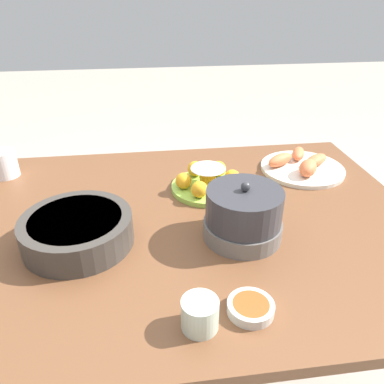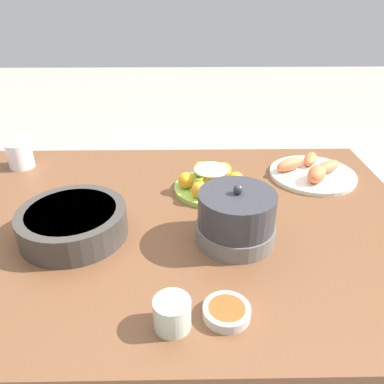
{
  "view_description": "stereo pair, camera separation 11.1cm",
  "coord_description": "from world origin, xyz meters",
  "px_view_note": "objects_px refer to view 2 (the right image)",
  "views": [
    {
      "loc": [
        0.07,
        0.88,
        1.34
      ],
      "look_at": [
        -0.06,
        -0.08,
        0.79
      ],
      "focal_mm": 35.0,
      "sensor_mm": 36.0,
      "label": 1
    },
    {
      "loc": [
        -0.04,
        0.89,
        1.34
      ],
      "look_at": [
        -0.06,
        -0.08,
        0.79
      ],
      "focal_mm": 35.0,
      "sensor_mm": 36.0,
      "label": 2
    }
  ],
  "objects_px": {
    "serving_bowl": "(73,222)",
    "sauce_bowl": "(227,311)",
    "warming_pot": "(236,218)",
    "dining_table": "(172,244)",
    "cup_near": "(20,155)",
    "cup_far": "(172,314)",
    "seafood_platter": "(312,171)",
    "cake_plate": "(211,182)"
  },
  "relations": [
    {
      "from": "serving_bowl",
      "to": "warming_pot",
      "type": "bearing_deg",
      "value": 176.4
    },
    {
      "from": "dining_table",
      "to": "cup_far",
      "type": "distance_m",
      "value": 0.4
    },
    {
      "from": "serving_bowl",
      "to": "sauce_bowl",
      "type": "xyz_separation_m",
      "value": [
        -0.38,
        0.28,
        -0.03
      ]
    },
    {
      "from": "cake_plate",
      "to": "seafood_platter",
      "type": "relative_size",
      "value": 0.8
    },
    {
      "from": "seafood_platter",
      "to": "cup_near",
      "type": "xyz_separation_m",
      "value": [
        1.03,
        -0.09,
        0.03
      ]
    },
    {
      "from": "warming_pot",
      "to": "seafood_platter",
      "type": "bearing_deg",
      "value": -130.6
    },
    {
      "from": "cake_plate",
      "to": "cup_far",
      "type": "distance_m",
      "value": 0.55
    },
    {
      "from": "cake_plate",
      "to": "sauce_bowl",
      "type": "height_order",
      "value": "cake_plate"
    },
    {
      "from": "serving_bowl",
      "to": "warming_pot",
      "type": "relative_size",
      "value": 1.37
    },
    {
      "from": "dining_table",
      "to": "seafood_platter",
      "type": "xyz_separation_m",
      "value": [
        -0.48,
        -0.26,
        0.11
      ]
    },
    {
      "from": "serving_bowl",
      "to": "seafood_platter",
      "type": "relative_size",
      "value": 0.96
    },
    {
      "from": "seafood_platter",
      "to": "cup_far",
      "type": "height_order",
      "value": "same"
    },
    {
      "from": "cup_far",
      "to": "warming_pot",
      "type": "distance_m",
      "value": 0.32
    },
    {
      "from": "cup_far",
      "to": "cup_near",
      "type": "bearing_deg",
      "value": -52.16
    },
    {
      "from": "sauce_bowl",
      "to": "warming_pot",
      "type": "distance_m",
      "value": 0.27
    },
    {
      "from": "dining_table",
      "to": "sauce_bowl",
      "type": "bearing_deg",
      "value": 108.94
    },
    {
      "from": "cup_near",
      "to": "warming_pot",
      "type": "height_order",
      "value": "warming_pot"
    },
    {
      "from": "cake_plate",
      "to": "seafood_platter",
      "type": "xyz_separation_m",
      "value": [
        -0.35,
        -0.1,
        -0.01
      ]
    },
    {
      "from": "cup_far",
      "to": "serving_bowl",
      "type": "bearing_deg",
      "value": -48.76
    },
    {
      "from": "cake_plate",
      "to": "cup_near",
      "type": "xyz_separation_m",
      "value": [
        0.67,
        -0.19,
        0.02
      ]
    },
    {
      "from": "cup_near",
      "to": "warming_pot",
      "type": "relative_size",
      "value": 0.45
    },
    {
      "from": "serving_bowl",
      "to": "cup_near",
      "type": "relative_size",
      "value": 3.05
    },
    {
      "from": "sauce_bowl",
      "to": "warming_pot",
      "type": "relative_size",
      "value": 0.47
    },
    {
      "from": "cake_plate",
      "to": "cup_far",
      "type": "relative_size",
      "value": 3.17
    },
    {
      "from": "cup_near",
      "to": "serving_bowl",
      "type": "bearing_deg",
      "value": 125.17
    },
    {
      "from": "seafood_platter",
      "to": "cup_far",
      "type": "distance_m",
      "value": 0.79
    },
    {
      "from": "sauce_bowl",
      "to": "warming_pot",
      "type": "height_order",
      "value": "warming_pot"
    },
    {
      "from": "dining_table",
      "to": "serving_bowl",
      "type": "relative_size",
      "value": 5.03
    },
    {
      "from": "dining_table",
      "to": "warming_pot",
      "type": "xyz_separation_m",
      "value": [
        -0.17,
        0.1,
        0.16
      ]
    },
    {
      "from": "dining_table",
      "to": "warming_pot",
      "type": "relative_size",
      "value": 6.87
    },
    {
      "from": "warming_pot",
      "to": "cup_near",
      "type": "bearing_deg",
      "value": -31.99
    },
    {
      "from": "cup_far",
      "to": "warming_pot",
      "type": "xyz_separation_m",
      "value": [
        -0.15,
        -0.28,
        0.03
      ]
    },
    {
      "from": "dining_table",
      "to": "cake_plate",
      "type": "bearing_deg",
      "value": -127.84
    },
    {
      "from": "dining_table",
      "to": "seafood_platter",
      "type": "height_order",
      "value": "seafood_platter"
    },
    {
      "from": "sauce_bowl",
      "to": "warming_pot",
      "type": "bearing_deg",
      "value": -100.32
    },
    {
      "from": "cake_plate",
      "to": "serving_bowl",
      "type": "height_order",
      "value": "cake_plate"
    },
    {
      "from": "cup_near",
      "to": "cup_far",
      "type": "distance_m",
      "value": 0.92
    },
    {
      "from": "cup_near",
      "to": "seafood_platter",
      "type": "bearing_deg",
      "value": 174.85
    },
    {
      "from": "cake_plate",
      "to": "seafood_platter",
      "type": "height_order",
      "value": "cake_plate"
    },
    {
      "from": "serving_bowl",
      "to": "cup_far",
      "type": "distance_m",
      "value": 0.41
    },
    {
      "from": "dining_table",
      "to": "seafood_platter",
      "type": "distance_m",
      "value": 0.55
    },
    {
      "from": "seafood_platter",
      "to": "warming_pot",
      "type": "distance_m",
      "value": 0.47
    }
  ]
}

